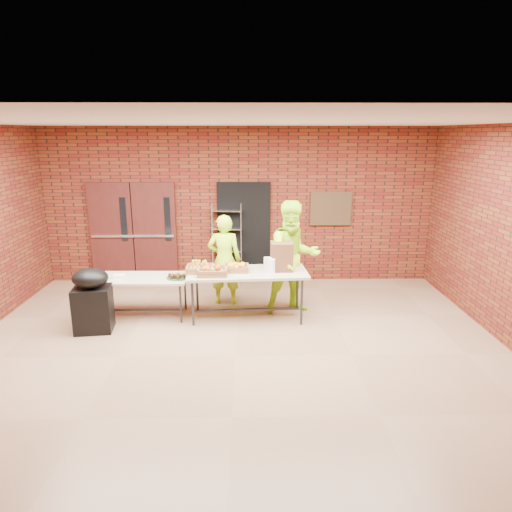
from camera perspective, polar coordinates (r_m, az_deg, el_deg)
The scene contains 19 objects.
room at distance 6.06m, azimuth -2.77°, elevation 1.18°, with size 8.08×7.08×3.28m.
double_doors at distance 9.82m, azimuth -15.05°, elevation 2.81°, with size 1.78×0.12×2.10m.
dark_doorway at distance 9.55m, azimuth -1.51°, elevation 2.96°, with size 1.10×0.06×2.10m, color black.
bronze_plaque at distance 9.60m, azimuth 9.33°, elevation 5.87°, with size 0.85×0.04×0.70m, color #3E2818.
wire_rack at distance 9.47m, azimuth -3.66°, elevation 1.51°, with size 0.61×0.20×1.67m, color silver, non-canonical shape.
table_left at distance 7.97m, azimuth -14.67°, elevation -2.98°, with size 1.73×0.74×0.71m.
table_right at distance 7.65m, azimuth -1.10°, elevation -2.43°, with size 2.04×0.95×0.82m.
basket_bananas at distance 7.63m, azimuth -6.99°, elevation -1.56°, with size 0.45×0.35×0.14m.
basket_oranges at distance 7.64m, azimuth -2.50°, elevation -1.49°, with size 0.41×0.32×0.13m.
basket_apples at distance 7.45m, azimuth -5.46°, elevation -1.90°, with size 0.48×0.37×0.15m.
muffin_tray at distance 7.76m, azimuth -9.80°, elevation -2.42°, with size 0.36×0.36×0.09m.
napkin_box at distance 7.97m, azimuth -16.73°, elevation -2.46°, with size 0.19×0.13×0.06m, color white.
coffee_dispenser at distance 7.65m, azimuth 3.22°, elevation -0.04°, with size 0.37×0.33×0.48m, color brown.
cup_stack_front at distance 7.52m, azimuth 1.66°, elevation -1.15°, with size 0.09×0.09×0.26m, color white.
cup_stack_mid at distance 7.49m, azimuth 2.07°, elevation -1.30°, with size 0.08×0.08×0.24m, color white.
cup_stack_back at distance 7.67m, azimuth 1.26°, elevation -0.96°, with size 0.07×0.07×0.22m, color white.
covered_grill at distance 7.66m, azimuth -19.78°, elevation -5.19°, with size 0.62×0.54×1.03m.
volunteer_woman at distance 8.29m, azimuth -3.97°, elevation -0.48°, with size 0.61×0.40×1.67m, color #B9F91B.
volunteer_man at distance 7.89m, azimuth 4.68°, elevation -0.19°, with size 0.96×0.74×1.97m, color #B9F91B.
Camera 1 is at (0.19, -5.88, 3.05)m, focal length 32.00 mm.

